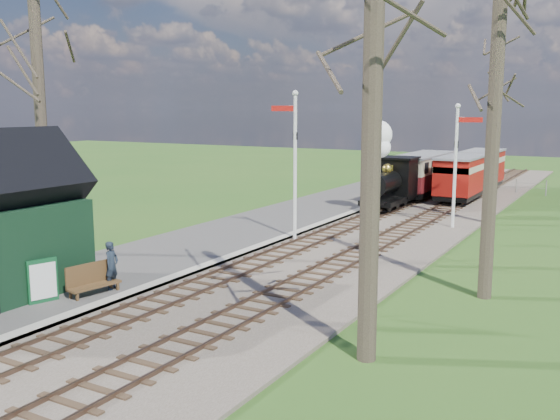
% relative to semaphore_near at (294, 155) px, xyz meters
% --- Properties ---
extents(distant_hills, '(114.40, 48.00, 22.02)m').
position_rel_semaphore_near_xyz_m(distant_hills, '(2.17, 48.38, -19.83)').
color(distant_hills, '#385B23').
rests_on(distant_hills, ground).
extents(ballast_bed, '(8.00, 60.00, 0.10)m').
position_rel_semaphore_near_xyz_m(ballast_bed, '(2.07, 6.00, -3.57)').
color(ballast_bed, brown).
rests_on(ballast_bed, ground).
extents(track_near, '(1.60, 60.00, 0.15)m').
position_rel_semaphore_near_xyz_m(track_near, '(0.77, 6.00, -3.52)').
color(track_near, brown).
rests_on(track_near, ground).
extents(track_far, '(1.60, 60.00, 0.15)m').
position_rel_semaphore_near_xyz_m(track_far, '(3.37, 6.00, -3.52)').
color(track_far, brown).
rests_on(track_far, ground).
extents(platform, '(5.00, 44.00, 0.20)m').
position_rel_semaphore_near_xyz_m(platform, '(-2.73, -2.00, -3.52)').
color(platform, '#474442').
rests_on(platform, ground).
extents(coping_strip, '(0.40, 44.00, 0.21)m').
position_rel_semaphore_near_xyz_m(coping_strip, '(-0.43, -2.00, -3.52)').
color(coping_strip, '#B2AD9E').
rests_on(coping_strip, ground).
extents(semaphore_near, '(1.22, 0.24, 6.22)m').
position_rel_semaphore_near_xyz_m(semaphore_near, '(0.00, 0.00, 0.00)').
color(semaphore_near, silver).
rests_on(semaphore_near, ground).
extents(semaphore_far, '(1.22, 0.24, 5.72)m').
position_rel_semaphore_near_xyz_m(semaphore_far, '(5.14, 6.00, -0.27)').
color(semaphore_far, silver).
rests_on(semaphore_far, ground).
extents(bare_trees, '(15.51, 22.39, 12.00)m').
position_rel_semaphore_near_xyz_m(bare_trees, '(2.10, -5.90, 1.59)').
color(bare_trees, '#382D23').
rests_on(bare_trees, ground).
extents(fence_line, '(12.60, 0.08, 1.00)m').
position_rel_semaphore_near_xyz_m(fence_line, '(1.07, 20.00, -3.07)').
color(fence_line, slate).
rests_on(fence_line, ground).
extents(locomotive, '(1.89, 4.40, 4.71)m').
position_rel_semaphore_near_xyz_m(locomotive, '(0.76, 9.21, -1.46)').
color(locomotive, black).
rests_on(locomotive, ground).
extents(coach, '(2.20, 7.54, 2.31)m').
position_rel_semaphore_near_xyz_m(coach, '(0.77, 15.28, -2.04)').
color(coach, black).
rests_on(coach, ground).
extents(red_carriage_a, '(2.11, 5.21, 2.22)m').
position_rel_semaphore_near_xyz_m(red_carriage_a, '(3.37, 14.36, -2.10)').
color(red_carriage_a, black).
rests_on(red_carriage_a, ground).
extents(red_carriage_b, '(2.11, 5.21, 2.22)m').
position_rel_semaphore_near_xyz_m(red_carriage_b, '(3.37, 19.86, -2.10)').
color(red_carriage_b, black).
rests_on(red_carriage_b, ground).
extents(sign_board, '(0.35, 0.82, 1.22)m').
position_rel_semaphore_near_xyz_m(sign_board, '(-1.84, -11.14, -2.81)').
color(sign_board, '#0E4422').
rests_on(sign_board, platform).
extents(bench, '(0.73, 1.63, 0.90)m').
position_rel_semaphore_near_xyz_m(bench, '(-1.27, -9.89, -3.00)').
color(bench, '#4E351B').
rests_on(bench, platform).
extents(person, '(0.44, 0.58, 1.44)m').
position_rel_semaphore_near_xyz_m(person, '(-1.11, -9.25, -2.70)').
color(person, '#1B2430').
rests_on(person, platform).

